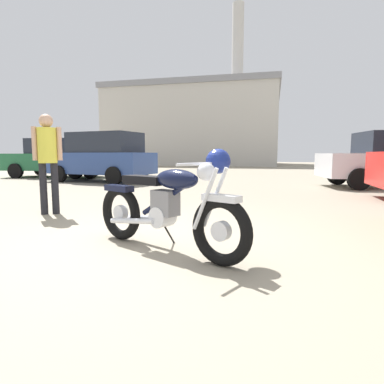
{
  "coord_description": "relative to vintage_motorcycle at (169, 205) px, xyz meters",
  "views": [
    {
      "loc": [
        1.39,
        -3.47,
        1.01
      ],
      "look_at": [
        0.54,
        0.14,
        0.58
      ],
      "focal_mm": 30.59,
      "sensor_mm": 36.0,
      "label": 1
    }
  ],
  "objects": [
    {
      "name": "bystander",
      "position": [
        -2.6,
        1.58,
        0.53
      ],
      "size": [
        0.4,
        0.3,
        1.66
      ],
      "rotation": [
        0.0,
        0.0,
        2.12
      ],
      "color": "black",
      "rests_on": "ground_plane"
    },
    {
      "name": "vintage_motorcycle",
      "position": [
        0.0,
        0.0,
        0.0
      ],
      "size": [
        1.91,
        1.03,
        1.07
      ],
      "rotation": [
        0.0,
        0.0,
        -0.47
      ],
      "color": "black",
      "rests_on": "ground_plane"
    },
    {
      "name": "white_estate_far",
      "position": [
        -8.31,
        14.56,
        0.34
      ],
      "size": [
        4.43,
        2.47,
        1.67
      ],
      "rotation": [
        0.0,
        0.0,
        2.97
      ],
      "color": "black",
      "rests_on": "ground_plane"
    },
    {
      "name": "pale_sedan_back",
      "position": [
        -4.97,
        7.78,
        0.43
      ],
      "size": [
        4.13,
        2.33,
        1.78
      ],
      "rotation": [
        0.0,
        0.0,
        2.96
      ],
      "color": "black",
      "rests_on": "ground_plane"
    },
    {
      "name": "industrial_building",
      "position": [
        -6.05,
        29.43,
        3.24
      ],
      "size": [
        16.01,
        11.75,
        15.09
      ],
      "rotation": [
        0.0,
        0.0,
        -0.01
      ],
      "color": "beige",
      "rests_on": "ground_plane"
    },
    {
      "name": "dark_sedan_left",
      "position": [
        -8.09,
        9.46,
        0.34
      ],
      "size": [
        4.31,
        2.15,
        1.67
      ],
      "rotation": [
        0.0,
        0.0,
        0.07
      ],
      "color": "black",
      "rests_on": "ground_plane"
    },
    {
      "name": "ground_plane",
      "position": [
        -0.4,
        0.29,
        -0.49
      ],
      "size": [
        80.0,
        80.0,
        0.0
      ],
      "primitive_type": "plane",
      "color": "gray"
    }
  ]
}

